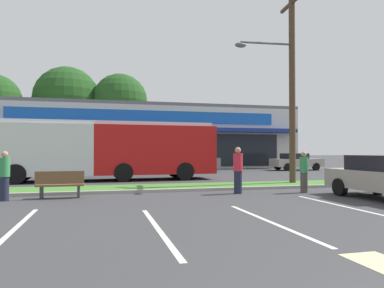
{
  "coord_description": "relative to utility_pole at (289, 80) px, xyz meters",
  "views": [
    {
      "loc": [
        -3.28,
        -1.39,
        1.64
      ],
      "look_at": [
        1.73,
        18.1,
        2.03
      ],
      "focal_mm": 33.53,
      "sensor_mm": 36.0,
      "label": 1
    }
  ],
  "objects": [
    {
      "name": "storefront_building",
      "position": [
        -4.67,
        21.17,
        -2.06
      ],
      "size": [
        29.3,
        12.07,
        6.03
      ],
      "color": "beige",
      "rests_on": "ground_plane"
    },
    {
      "name": "bus_stop_bench",
      "position": [
        -10.21,
        -2.44,
        -4.58
      ],
      "size": [
        1.6,
        0.45,
        0.95
      ],
      "rotation": [
        0.0,
        0.0,
        3.14
      ],
      "color": "brown",
      "rests_on": "ground_plane"
    },
    {
      "name": "pedestrian_by_pole",
      "position": [
        -1.1,
        -3.02,
        -4.27
      ],
      "size": [
        0.33,
        0.33,
        1.62
      ],
      "rotation": [
        0.0,
        0.0,
        4.35
      ],
      "color": "#47423D",
      "rests_on": "ground_plane"
    },
    {
      "name": "parking_stripe_1",
      "position": [
        -7.69,
        -8.07,
        -5.08
      ],
      "size": [
        0.12,
        4.8,
        0.01
      ],
      "primitive_type": "cube",
      "color": "silver",
      "rests_on": "ground_plane"
    },
    {
      "name": "parking_stripe_0",
      "position": [
        -10.61,
        -7.17,
        -5.08
      ],
      "size": [
        0.12,
        4.8,
        0.01
      ],
      "primitive_type": "cube",
      "color": "silver",
      "rests_on": "ground_plane"
    },
    {
      "name": "city_bus",
      "position": [
        -8.63,
        4.92,
        -3.32
      ],
      "size": [
        12.41,
        2.95,
        3.25
      ],
      "rotation": [
        0.0,
        0.0,
        3.17
      ],
      "color": "#B71414",
      "rests_on": "ground_plane"
    },
    {
      "name": "pedestrian_far",
      "position": [
        -11.92,
        -2.62,
        -4.26
      ],
      "size": [
        0.33,
        0.33,
        1.64
      ],
      "rotation": [
        0.0,
        0.0,
        2.98
      ],
      "color": "#1E2338",
      "rests_on": "ground_plane"
    },
    {
      "name": "parking_stripe_2",
      "position": [
        -5.06,
        -7.97,
        -5.08
      ],
      "size": [
        0.12,
        4.8,
        0.01
      ],
      "primitive_type": "cube",
      "color": "silver",
      "rests_on": "ground_plane"
    },
    {
      "name": "parking_stripe_3",
      "position": [
        -1.88,
        -6.39,
        -5.08
      ],
      "size": [
        0.12,
        4.8,
        0.01
      ],
      "primitive_type": "cube",
      "color": "silver",
      "rests_on": "ground_plane"
    },
    {
      "name": "car_4",
      "position": [
        7.34,
        11.82,
        -4.34
      ],
      "size": [
        4.29,
        1.88,
        1.44
      ],
      "color": "#9E998C",
      "rests_on": "ground_plane"
    },
    {
      "name": "tree_mid",
      "position": [
        -6.51,
        29.77,
        2.75
      ],
      "size": [
        6.8,
        6.8,
        11.25
      ],
      "color": "#473323",
      "rests_on": "ground_plane"
    },
    {
      "name": "pedestrian_near_bench",
      "position": [
        -3.72,
        -2.64,
        -4.18
      ],
      "size": [
        0.36,
        0.36,
        1.79
      ],
      "rotation": [
        0.0,
        0.0,
        1.14
      ],
      "color": "#1E2338",
      "rests_on": "ground_plane"
    },
    {
      "name": "curb_lip",
      "position": [
        -5.6,
        -1.41,
        -5.02
      ],
      "size": [
        56.0,
        0.24,
        0.12
      ],
      "primitive_type": "cube",
      "color": "#99968C",
      "rests_on": "ground_plane"
    },
    {
      "name": "car_1",
      "position": [
        -2.08,
        11.97,
        -4.28
      ],
      "size": [
        4.65,
        2.01,
        1.54
      ],
      "color": "slate",
      "rests_on": "ground_plane"
    },
    {
      "name": "utility_pole",
      "position": [
        0.0,
        0.0,
        0.0
      ],
      "size": [
        3.04,
        2.4,
        9.48
      ],
      "color": "#4C3826",
      "rests_on": "ground_plane"
    },
    {
      "name": "grass_median",
      "position": [
        -5.6,
        -0.19,
        -5.02
      ],
      "size": [
        56.0,
        2.2,
        0.12
      ],
      "primitive_type": "cube",
      "color": "#427A2D",
      "rests_on": "ground_plane"
    },
    {
      "name": "tree_mid_left",
      "position": [
        -12.89,
        31.16,
        2.92
      ],
      "size": [
        8.11,
        8.11,
        12.07
      ],
      "color": "#473323",
      "rests_on": "ground_plane"
    }
  ]
}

